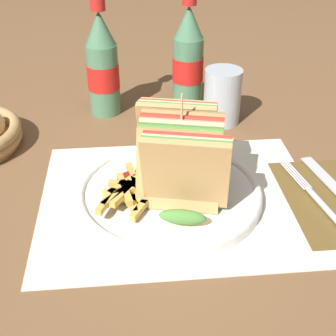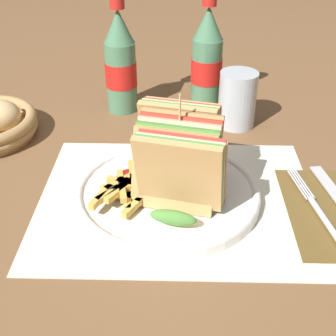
{
  "view_description": "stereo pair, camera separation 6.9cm",
  "coord_description": "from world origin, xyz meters",
  "px_view_note": "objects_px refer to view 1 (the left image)",
  "views": [
    {
      "loc": [
        -0.05,
        -0.53,
        0.41
      ],
      "look_at": [
        0.01,
        0.05,
        0.04
      ],
      "focal_mm": 50.0,
      "sensor_mm": 36.0,
      "label": 1
    },
    {
      "loc": [
        0.02,
        -0.53,
        0.41
      ],
      "look_at": [
        0.01,
        0.05,
        0.04
      ],
      "focal_mm": 50.0,
      "sensor_mm": 36.0,
      "label": 2
    }
  ],
  "objects_px": {
    "plate_main": "(169,192)",
    "fork": "(321,203)",
    "club_sandwich": "(181,155)",
    "coke_bottle_far": "(188,59)",
    "coke_bottle_near": "(103,66)",
    "glass_near": "(222,100)"
  },
  "relations": [
    {
      "from": "plate_main",
      "to": "fork",
      "type": "height_order",
      "value": "plate_main"
    },
    {
      "from": "fork",
      "to": "glass_near",
      "type": "distance_m",
      "value": 0.3
    },
    {
      "from": "club_sandwich",
      "to": "coke_bottle_far",
      "type": "distance_m",
      "value": 0.33
    },
    {
      "from": "coke_bottle_near",
      "to": "coke_bottle_far",
      "type": "height_order",
      "value": "same"
    },
    {
      "from": "plate_main",
      "to": "fork",
      "type": "xyz_separation_m",
      "value": [
        0.21,
        -0.04,
        -0.0
      ]
    },
    {
      "from": "fork",
      "to": "club_sandwich",
      "type": "bearing_deg",
      "value": 157.25
    },
    {
      "from": "fork",
      "to": "coke_bottle_far",
      "type": "height_order",
      "value": "coke_bottle_far"
    },
    {
      "from": "plate_main",
      "to": "club_sandwich",
      "type": "bearing_deg",
      "value": 1.0
    },
    {
      "from": "plate_main",
      "to": "glass_near",
      "type": "distance_m",
      "value": 0.27
    },
    {
      "from": "plate_main",
      "to": "coke_bottle_far",
      "type": "height_order",
      "value": "coke_bottle_far"
    },
    {
      "from": "coke_bottle_near",
      "to": "plate_main",
      "type": "bearing_deg",
      "value": -71.88
    },
    {
      "from": "plate_main",
      "to": "coke_bottle_near",
      "type": "xyz_separation_m",
      "value": [
        -0.1,
        0.3,
        0.08
      ]
    },
    {
      "from": "plate_main",
      "to": "glass_near",
      "type": "xyz_separation_m",
      "value": [
        0.12,
        0.24,
        0.03
      ]
    },
    {
      "from": "fork",
      "to": "coke_bottle_near",
      "type": "relative_size",
      "value": 0.85
    },
    {
      "from": "coke_bottle_near",
      "to": "glass_near",
      "type": "height_order",
      "value": "coke_bottle_near"
    },
    {
      "from": "plate_main",
      "to": "fork",
      "type": "distance_m",
      "value": 0.22
    },
    {
      "from": "club_sandwich",
      "to": "fork",
      "type": "relative_size",
      "value": 1.12
    },
    {
      "from": "club_sandwich",
      "to": "fork",
      "type": "distance_m",
      "value": 0.21
    },
    {
      "from": "club_sandwich",
      "to": "plate_main",
      "type": "bearing_deg",
      "value": -179.0
    },
    {
      "from": "club_sandwich",
      "to": "glass_near",
      "type": "relative_size",
      "value": 2.03
    },
    {
      "from": "plate_main",
      "to": "coke_bottle_far",
      "type": "relative_size",
      "value": 1.23
    },
    {
      "from": "coke_bottle_far",
      "to": "plate_main",
      "type": "bearing_deg",
      "value": -101.89
    }
  ]
}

